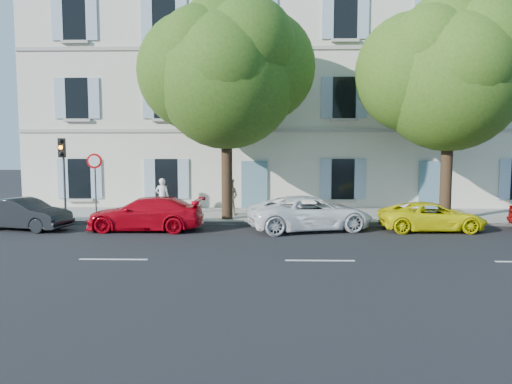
{
  "coord_description": "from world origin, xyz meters",
  "views": [
    {
      "loc": [
        -1.49,
        -18.14,
        3.36
      ],
      "look_at": [
        -2.0,
        2.0,
        1.4
      ],
      "focal_mm": 35.0,
      "sensor_mm": 36.0,
      "label": 1
    }
  ],
  "objects_px": {
    "tree_right": "(450,80)",
    "street_lamp": "(447,116)",
    "tree_left": "(226,78)",
    "car_red_coupe": "(145,214)",
    "pedestrian_b": "(230,197)",
    "pedestrian_a": "(162,197)",
    "car_dark_sedan": "(24,214)",
    "car_white_coupe": "(310,213)",
    "car_yellow_supercar": "(432,216)",
    "traffic_light": "(63,161)",
    "road_sign": "(95,172)"
  },
  "relations": [
    {
      "from": "car_red_coupe",
      "to": "tree_right",
      "type": "relative_size",
      "value": 0.5
    },
    {
      "from": "pedestrian_a",
      "to": "pedestrian_b",
      "type": "bearing_deg",
      "value": 178.05
    },
    {
      "from": "car_white_coupe",
      "to": "car_dark_sedan",
      "type": "bearing_deg",
      "value": 76.42
    },
    {
      "from": "tree_left",
      "to": "tree_right",
      "type": "xyz_separation_m",
      "value": [
        9.18,
        -0.19,
        -0.11
      ]
    },
    {
      "from": "road_sign",
      "to": "street_lamp",
      "type": "relative_size",
      "value": 0.37
    },
    {
      "from": "car_dark_sedan",
      "to": "tree_right",
      "type": "height_order",
      "value": "tree_right"
    },
    {
      "from": "street_lamp",
      "to": "tree_right",
      "type": "bearing_deg",
      "value": 34.78
    },
    {
      "from": "tree_left",
      "to": "car_red_coupe",
      "type": "bearing_deg",
      "value": -144.92
    },
    {
      "from": "car_red_coupe",
      "to": "pedestrian_a",
      "type": "bearing_deg",
      "value": -178.57
    },
    {
      "from": "car_yellow_supercar",
      "to": "car_red_coupe",
      "type": "bearing_deg",
      "value": 89.68
    },
    {
      "from": "car_dark_sedan",
      "to": "street_lamp",
      "type": "distance_m",
      "value": 17.41
    },
    {
      "from": "car_dark_sedan",
      "to": "pedestrian_b",
      "type": "distance_m",
      "value": 8.49
    },
    {
      "from": "traffic_light",
      "to": "road_sign",
      "type": "relative_size",
      "value": 1.23
    },
    {
      "from": "pedestrian_b",
      "to": "pedestrian_a",
      "type": "bearing_deg",
      "value": 21.86
    },
    {
      "from": "tree_left",
      "to": "pedestrian_a",
      "type": "height_order",
      "value": "tree_left"
    },
    {
      "from": "pedestrian_b",
      "to": "street_lamp",
      "type": "bearing_deg",
      "value": -171.55
    },
    {
      "from": "car_dark_sedan",
      "to": "street_lamp",
      "type": "bearing_deg",
      "value": -69.89
    },
    {
      "from": "car_yellow_supercar",
      "to": "tree_left",
      "type": "bearing_deg",
      "value": 75.4
    },
    {
      "from": "tree_right",
      "to": "pedestrian_b",
      "type": "distance_m",
      "value": 10.51
    },
    {
      "from": "car_red_coupe",
      "to": "car_white_coupe",
      "type": "relative_size",
      "value": 0.93
    },
    {
      "from": "pedestrian_a",
      "to": "pedestrian_b",
      "type": "distance_m",
      "value": 3.03
    },
    {
      "from": "car_white_coupe",
      "to": "tree_left",
      "type": "bearing_deg",
      "value": 46.14
    },
    {
      "from": "road_sign",
      "to": "pedestrian_a",
      "type": "height_order",
      "value": "road_sign"
    },
    {
      "from": "car_dark_sedan",
      "to": "tree_left",
      "type": "xyz_separation_m",
      "value": [
        7.8,
        2.07,
        5.46
      ]
    },
    {
      "from": "car_red_coupe",
      "to": "car_yellow_supercar",
      "type": "xyz_separation_m",
      "value": [
        11.1,
        0.2,
        -0.1
      ]
    },
    {
      "from": "pedestrian_a",
      "to": "street_lamp",
      "type": "bearing_deg",
      "value": 167.96
    },
    {
      "from": "car_white_coupe",
      "to": "street_lamp",
      "type": "distance_m",
      "value": 7.04
    },
    {
      "from": "tree_right",
      "to": "tree_left",
      "type": "bearing_deg",
      "value": 178.78
    },
    {
      "from": "car_red_coupe",
      "to": "tree_right",
      "type": "bearing_deg",
      "value": 100.56
    },
    {
      "from": "car_white_coupe",
      "to": "car_yellow_supercar",
      "type": "xyz_separation_m",
      "value": [
        4.71,
        0.01,
        -0.11
      ]
    },
    {
      "from": "car_white_coupe",
      "to": "pedestrian_a",
      "type": "bearing_deg",
      "value": 51.55
    },
    {
      "from": "tree_left",
      "to": "traffic_light",
      "type": "relative_size",
      "value": 2.68
    },
    {
      "from": "car_yellow_supercar",
      "to": "tree_left",
      "type": "height_order",
      "value": "tree_left"
    },
    {
      "from": "traffic_light",
      "to": "street_lamp",
      "type": "relative_size",
      "value": 0.45
    },
    {
      "from": "car_dark_sedan",
      "to": "traffic_light",
      "type": "relative_size",
      "value": 1.09
    },
    {
      "from": "car_white_coupe",
      "to": "street_lamp",
      "type": "bearing_deg",
      "value": -88.21
    },
    {
      "from": "pedestrian_b",
      "to": "car_yellow_supercar",
      "type": "bearing_deg",
      "value": 176.59
    },
    {
      "from": "car_white_coupe",
      "to": "road_sign",
      "type": "bearing_deg",
      "value": 63.93
    },
    {
      "from": "pedestrian_a",
      "to": "pedestrian_b",
      "type": "height_order",
      "value": "pedestrian_a"
    },
    {
      "from": "tree_left",
      "to": "traffic_light",
      "type": "bearing_deg",
      "value": -176.85
    },
    {
      "from": "tree_left",
      "to": "street_lamp",
      "type": "bearing_deg",
      "value": -1.66
    },
    {
      "from": "tree_left",
      "to": "pedestrian_b",
      "type": "bearing_deg",
      "value": 88.25
    },
    {
      "from": "car_red_coupe",
      "to": "tree_right",
      "type": "xyz_separation_m",
      "value": [
        12.18,
        1.91,
        5.3
      ]
    },
    {
      "from": "car_white_coupe",
      "to": "pedestrian_a",
      "type": "xyz_separation_m",
      "value": [
        -6.38,
        2.85,
        0.32
      ]
    },
    {
      "from": "car_dark_sedan",
      "to": "road_sign",
      "type": "relative_size",
      "value": 1.34
    },
    {
      "from": "pedestrian_a",
      "to": "road_sign",
      "type": "bearing_deg",
      "value": 13.84
    },
    {
      "from": "car_dark_sedan",
      "to": "car_yellow_supercar",
      "type": "distance_m",
      "value": 15.9
    },
    {
      "from": "street_lamp",
      "to": "car_white_coupe",
      "type": "bearing_deg",
      "value": -163.82
    },
    {
      "from": "tree_right",
      "to": "street_lamp",
      "type": "height_order",
      "value": "tree_right"
    },
    {
      "from": "tree_right",
      "to": "traffic_light",
      "type": "height_order",
      "value": "tree_right"
    }
  ]
}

